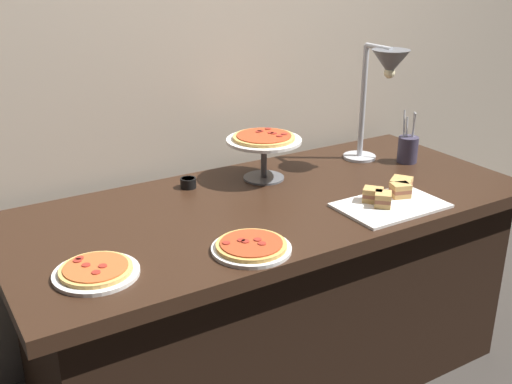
{
  "coord_description": "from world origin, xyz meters",
  "views": [
    {
      "loc": [
        -1.11,
        -1.71,
        1.61
      ],
      "look_at": [
        -0.07,
        0.0,
        0.81
      ],
      "focal_mm": 43.17,
      "sensor_mm": 36.0,
      "label": 1
    }
  ],
  "objects": [
    {
      "name": "ground_plane",
      "position": [
        0.0,
        0.0,
        0.0
      ],
      "size": [
        8.0,
        8.0,
        0.0
      ],
      "primitive_type": "plane",
      "color": "#38332D"
    },
    {
      "name": "back_wall",
      "position": [
        0.0,
        0.5,
        1.2
      ],
      "size": [
        4.4,
        0.04,
        2.4
      ],
      "primitive_type": "cube",
      "color": "tan",
      "rests_on": "ground_plane"
    },
    {
      "name": "buffet_table",
      "position": [
        0.0,
        0.0,
        0.39
      ],
      "size": [
        1.9,
        0.84,
        0.76
      ],
      "color": "black",
      "rests_on": "ground_plane"
    },
    {
      "name": "heat_lamp",
      "position": [
        0.59,
        0.1,
        1.14
      ],
      "size": [
        0.15,
        0.29,
        0.49
      ],
      "color": "#B7BABF",
      "rests_on": "buffet_table"
    },
    {
      "name": "pizza_plate_front",
      "position": [
        -0.26,
        -0.29,
        0.77
      ],
      "size": [
        0.24,
        0.24,
        0.03
      ],
      "color": "white",
      "rests_on": "buffet_table"
    },
    {
      "name": "pizza_plate_center",
      "position": [
        -0.71,
        -0.2,
        0.77
      ],
      "size": [
        0.24,
        0.24,
        0.03
      ],
      "color": "white",
      "rests_on": "buffet_table"
    },
    {
      "name": "pizza_plate_raised_stand",
      "position": [
        0.1,
        0.21,
        0.91
      ],
      "size": [
        0.29,
        0.29,
        0.18
      ],
      "color": "#595B60",
      "rests_on": "buffet_table"
    },
    {
      "name": "sandwich_platter",
      "position": [
        0.35,
        -0.24,
        0.78
      ],
      "size": [
        0.37,
        0.25,
        0.06
      ],
      "color": "white",
      "rests_on": "buffet_table"
    },
    {
      "name": "sauce_cup_near",
      "position": [
        -0.2,
        0.28,
        0.78
      ],
      "size": [
        0.06,
        0.06,
        0.04
      ],
      "color": "black",
      "rests_on": "buffet_table"
    },
    {
      "name": "utensil_holder",
      "position": [
        0.72,
        0.07,
        0.82
      ],
      "size": [
        0.08,
        0.08,
        0.22
      ],
      "color": "#383347",
      "rests_on": "buffet_table"
    }
  ]
}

